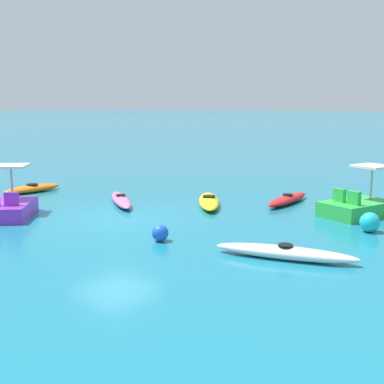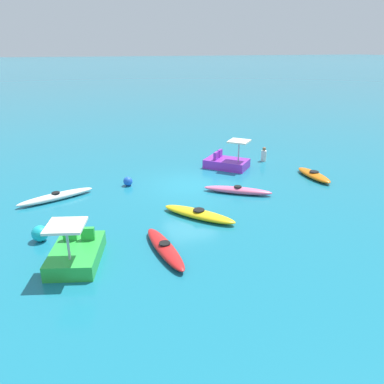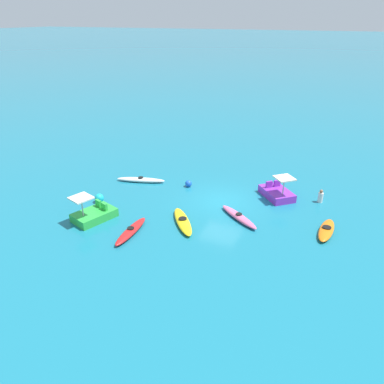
% 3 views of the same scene
% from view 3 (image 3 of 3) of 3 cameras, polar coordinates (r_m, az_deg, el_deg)
% --- Properties ---
extents(ground_plane, '(600.00, 600.00, 0.00)m').
position_cam_3_polar(ground_plane, '(24.48, 4.58, -1.30)').
color(ground_plane, '#19728C').
extents(kayak_pink, '(2.97, 2.36, 0.37)m').
position_cam_3_polar(kayak_pink, '(22.33, 7.11, -3.74)').
color(kayak_pink, pink).
rests_on(kayak_pink, ground_plane).
extents(kayak_yellow, '(2.60, 3.04, 0.37)m').
position_cam_3_polar(kayak_yellow, '(21.69, -1.41, -4.46)').
color(kayak_yellow, yellow).
rests_on(kayak_yellow, ground_plane).
extents(kayak_red, '(0.78, 3.17, 0.37)m').
position_cam_3_polar(kayak_red, '(21.04, -9.25, -5.85)').
color(kayak_red, red).
rests_on(kayak_red, ground_plane).
extents(kayak_orange, '(0.87, 2.69, 0.37)m').
position_cam_3_polar(kayak_orange, '(22.13, 19.71, -5.46)').
color(kayak_orange, orange).
rests_on(kayak_orange, ground_plane).
extents(kayak_white, '(3.52, 1.58, 0.37)m').
position_cam_3_polar(kayak_white, '(27.32, -7.77, 1.85)').
color(kayak_white, white).
rests_on(kayak_white, ground_plane).
extents(pedal_boat_purple, '(2.73, 2.78, 1.68)m').
position_cam_3_polar(pedal_boat_purple, '(25.36, 12.75, -0.06)').
color(pedal_boat_purple, purple).
rests_on(pedal_boat_purple, ground_plane).
extents(pedal_boat_green, '(2.18, 2.75, 1.68)m').
position_cam_3_polar(pedal_boat_green, '(22.82, -14.66, -3.26)').
color(pedal_boat_green, green).
rests_on(pedal_boat_green, ground_plane).
extents(buoy_cyan, '(0.59, 0.59, 0.59)m').
position_cam_3_polar(buoy_cyan, '(24.78, -13.89, -0.90)').
color(buoy_cyan, '#19B7C6').
rests_on(buoy_cyan, ground_plane).
extents(buoy_blue, '(0.46, 0.46, 0.46)m').
position_cam_3_polar(buoy_blue, '(26.29, -0.54, 1.29)').
color(buoy_blue, blue).
rests_on(buoy_blue, ground_plane).
extents(person_near_shore, '(0.41, 0.41, 0.88)m').
position_cam_3_polar(person_near_shore, '(25.41, 18.92, -0.68)').
color(person_near_shore, silver).
rests_on(person_near_shore, ground_plane).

